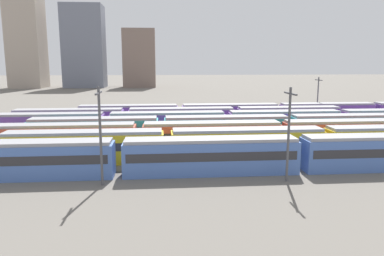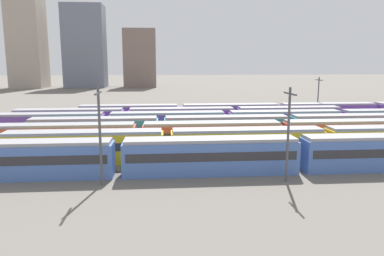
{
  "view_description": "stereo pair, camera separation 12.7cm",
  "coord_description": "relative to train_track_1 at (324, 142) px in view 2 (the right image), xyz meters",
  "views": [
    {
      "loc": [
        7.39,
        -36.74,
        11.35
      ],
      "look_at": [
        11.87,
        15.6,
        2.04
      ],
      "focal_mm": 34.51,
      "sensor_mm": 36.0,
      "label": 1
    },
    {
      "loc": [
        7.52,
        -36.75,
        11.35
      ],
      "look_at": [
        11.87,
        15.6,
        2.04
      ],
      "focal_mm": 34.51,
      "sensor_mm": 36.0,
      "label": 2
    }
  ],
  "objects": [
    {
      "name": "distant_building_2",
      "position": [
        -29.21,
        135.33,
        11.47
      ],
      "size": [
        14.78,
        13.13,
        26.74
      ],
      "primitive_type": "cube",
      "color": "#7A665B",
      "rests_on": "ground_plane"
    },
    {
      "name": "train_track_4",
      "position": [
        0.34,
        15.6,
        0.0
      ],
      "size": [
        93.6,
        3.06,
        3.75
      ],
      "color": "#6B429E",
      "rests_on": "ground_plane"
    },
    {
      "name": "distant_building_1",
      "position": [
        -54.33,
        135.33,
        16.76
      ],
      "size": [
        18.16,
        13.73,
        37.33
      ],
      "primitive_type": "cube",
      "color": "slate",
      "rests_on": "ground_plane"
    },
    {
      "name": "catenary_pole_2",
      "position": [
        -7.53,
        -8.45,
        3.19
      ],
      "size": [
        0.24,
        3.2,
        9.12
      ],
      "color": "#4C4C51",
      "rests_on": "ground_plane"
    },
    {
      "name": "train_track_5",
      "position": [
        -16.06,
        20.8,
        -0.0
      ],
      "size": [
        55.8,
        3.06,
        3.75
      ],
      "color": "#6B429E",
      "rests_on": "ground_plane"
    },
    {
      "name": "distant_building_0",
      "position": [
        -79.88,
        135.33,
        21.41
      ],
      "size": [
        14.26,
        14.88,
        46.63
      ],
      "primitive_type": "cube",
      "color": "#A89989",
      "rests_on": "ground_plane"
    },
    {
      "name": "train_track_1",
      "position": [
        0.0,
        0.0,
        0.0
      ],
      "size": [
        74.7,
        3.06,
        3.75
      ],
      "color": "yellow",
      "rests_on": "ground_plane"
    },
    {
      "name": "catenary_pole_0",
      "position": [
        -25.19,
        -8.09,
        3.26
      ],
      "size": [
        0.24,
        3.2,
        9.26
      ],
      "color": "#4C4C51",
      "rests_on": "ground_plane"
    },
    {
      "name": "ground_plane",
      "position": [
        -27.01,
        10.4,
        -1.9
      ],
      "size": [
        600.0,
        600.0,
        0.0
      ],
      "primitive_type": "plane",
      "color": "#666059"
    },
    {
      "name": "train_track_6",
      "position": [
        2.84,
        26.0,
        0.0
      ],
      "size": [
        74.7,
        3.06,
        3.75
      ],
      "color": "#6B429E",
      "rests_on": "ground_plane"
    },
    {
      "name": "catenary_pole_1",
      "position": [
        11.5,
        28.78,
        2.92
      ],
      "size": [
        0.24,
        3.2,
        8.6
      ],
      "color": "#4C4C51",
      "rests_on": "ground_plane"
    },
    {
      "name": "train_track_2",
      "position": [
        -3.52,
        5.2,
        0.0
      ],
      "size": [
        74.7,
        3.06,
        3.75
      ],
      "color": "#BC4C38",
      "rests_on": "ground_plane"
    }
  ]
}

